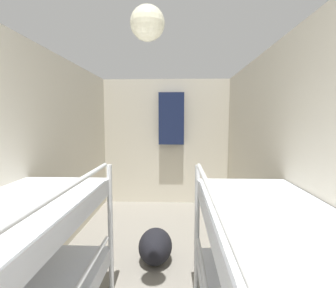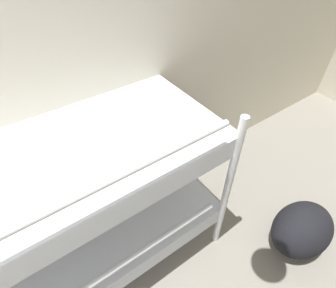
{
  "view_description": "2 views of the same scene",
  "coord_description": "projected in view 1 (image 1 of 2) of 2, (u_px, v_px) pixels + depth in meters",
  "views": [
    {
      "loc": [
        0.21,
        0.24,
        1.52
      ],
      "look_at": [
        0.06,
        4.15,
        1.15
      ],
      "focal_mm": 28.0,
      "sensor_mm": 36.0,
      "label": 1
    },
    {
      "loc": [
        0.2,
        1.61,
        1.85
      ],
      "look_at": [
        -0.67,
        2.22,
        0.86
      ],
      "focal_mm": 28.0,
      "sensor_mm": 36.0,
      "label": 2
    }
  ],
  "objects": [
    {
      "name": "ceiling_light",
      "position": [
        147.0,
        23.0,
        1.79
      ],
      "size": [
        0.24,
        0.24,
        0.24
      ],
      "color": "#F4EFCC"
    },
    {
      "name": "wall_back",
      "position": [
        166.0,
        142.0,
        4.75
      ],
      "size": [
        2.36,
        0.06,
        2.24
      ],
      "color": "beige",
      "rests_on": "ground_plane"
    },
    {
      "name": "wall_right",
      "position": [
        288.0,
        167.0,
        2.22
      ],
      "size": [
        0.06,
        5.07,
        2.24
      ],
      "color": "beige",
      "rests_on": "ground_plane"
    },
    {
      "name": "hanging_coat",
      "position": [
        171.0,
        119.0,
        4.56
      ],
      "size": [
        0.44,
        0.12,
        0.9
      ],
      "color": "#192347"
    },
    {
      "name": "wall_left",
      "position": [
        23.0,
        165.0,
        2.31
      ],
      "size": [
        0.06,
        5.07,
        2.24
      ],
      "color": "beige",
      "rests_on": "ground_plane"
    },
    {
      "name": "duffel_bag",
      "position": [
        155.0,
        246.0,
        2.78
      ],
      "size": [
        0.36,
        0.47,
        0.36
      ],
      "color": "black",
      "rests_on": "ground_plane"
    }
  ]
}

